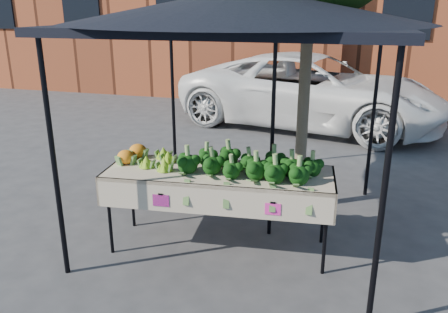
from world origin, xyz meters
The scene contains 7 objects.
ground centered at (0.00, 0.00, 0.00)m, with size 90.00×90.00×0.00m, color #323235.
table centered at (0.08, 0.10, 0.45)m, with size 2.47×1.03×0.90m.
canopy centered at (0.21, 0.64, 1.37)m, with size 3.16×3.16×2.74m, color black, non-canonical shape.
broccoli_heap centered at (0.41, 0.12, 1.03)m, with size 1.46×0.56×0.25m, color black.
romanesco_cluster centered at (-0.58, 0.13, 1.00)m, with size 0.42×0.56×0.19m, color #8CA320.
cauliflower_pair centered at (-0.95, 0.16, 0.99)m, with size 0.22×0.42×0.17m, color orange.
street_tree centered at (0.79, 1.40, 2.10)m, with size 2.13×2.13×4.20m, color #1E4C14, non-canonical shape.
Camera 1 is at (1.36, -4.14, 2.54)m, focal length 36.02 mm.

